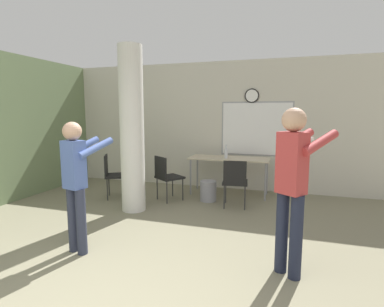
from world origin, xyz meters
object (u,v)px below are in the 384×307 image
object	(u,v)px
chair_near_pillar	(113,173)
chair_table_left	(167,175)
person_playing_front	(76,177)
bottle_on_table	(226,153)
folding_table	(229,161)
person_playing_side	(293,179)
chair_table_right	(235,180)

from	to	relation	value
chair_near_pillar	chair_table_left	distance (m)	1.09
chair_table_left	person_playing_front	xyz separation A→B (m)	(-0.20, -2.32, 0.43)
bottle_on_table	chair_near_pillar	bearing A→B (deg)	-158.21
folding_table	person_playing_side	size ratio (longest dim) A/B	0.93
chair_near_pillar	person_playing_side	world-z (taller)	person_playing_side
folding_table	person_playing_side	bearing A→B (deg)	-67.61
chair_table_right	person_playing_side	distance (m)	2.30
folding_table	chair_table_right	xyz separation A→B (m)	(0.26, -0.83, -0.21)
folding_table	bottle_on_table	world-z (taller)	bottle_on_table
chair_table_right	chair_near_pillar	xyz separation A→B (m)	(-2.42, -0.10, 0.00)
person_playing_front	bottle_on_table	bearing A→B (deg)	68.07
person_playing_side	chair_table_right	bearing A→B (deg)	114.24
chair_table_left	person_playing_side	distance (m)	3.11
person_playing_side	chair_near_pillar	bearing A→B (deg)	149.75
folding_table	chair_near_pillar	xyz separation A→B (m)	(-2.15, -0.93, -0.21)
chair_table_right	person_playing_side	size ratio (longest dim) A/B	0.50
folding_table	person_playing_side	xyz separation A→B (m)	(1.19, -2.88, 0.31)
person_playing_side	person_playing_front	size ratio (longest dim) A/B	1.10
chair_table_right	person_playing_front	bearing A→B (deg)	-123.85
chair_near_pillar	bottle_on_table	bearing A→B (deg)	21.79
person_playing_front	chair_table_left	bearing A→B (deg)	85.15
folding_table	chair_table_left	distance (m)	1.34
chair_table_right	person_playing_side	xyz separation A→B (m)	(0.92, -2.05, 0.52)
chair_table_right	person_playing_front	distance (m)	2.77
folding_table	chair_table_right	bearing A→B (deg)	-72.37
person_playing_side	person_playing_front	world-z (taller)	person_playing_side
bottle_on_table	chair_table_left	world-z (taller)	bottle_on_table
folding_table	person_playing_front	size ratio (longest dim) A/B	1.02
bottle_on_table	chair_table_left	bearing A→B (deg)	-145.58
chair_near_pillar	person_playing_side	xyz separation A→B (m)	(3.34, -1.95, 0.52)
chair_table_right	chair_table_left	world-z (taller)	same
chair_near_pillar	person_playing_side	size ratio (longest dim) A/B	0.50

